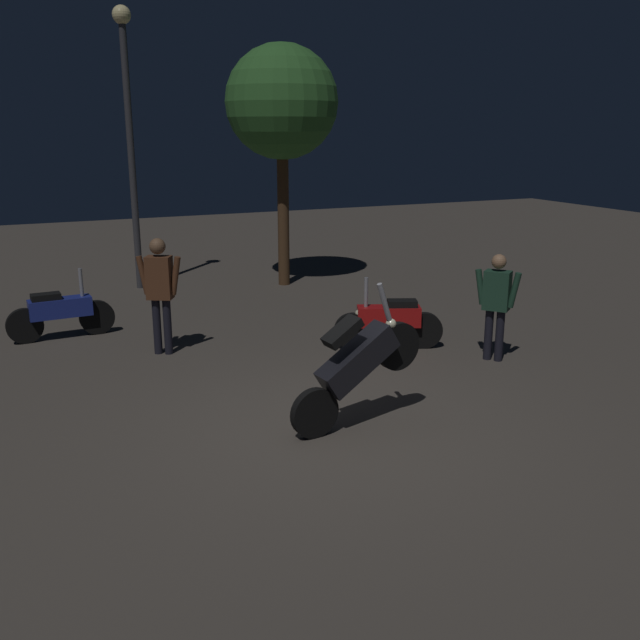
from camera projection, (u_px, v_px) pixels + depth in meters
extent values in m
plane|color=#4C443D|center=(332.00, 429.00, 7.89)|extent=(40.00, 40.00, 0.00)
cylinder|color=black|center=(315.00, 413.00, 7.62)|extent=(0.57, 0.16, 0.56)
cylinder|color=black|center=(397.00, 346.00, 8.01)|extent=(0.57, 0.16, 0.56)
cube|color=black|center=(357.00, 359.00, 7.76)|extent=(0.99, 0.41, 0.76)
cube|color=black|center=(342.00, 332.00, 7.57)|extent=(0.45, 0.29, 0.32)
cylinder|color=gray|center=(384.00, 302.00, 7.77)|extent=(0.21, 0.08, 0.44)
sphere|color=#F2EABF|center=(391.00, 324.00, 7.89)|extent=(0.12, 0.12, 0.12)
cylinder|color=black|center=(25.00, 326.00, 10.96)|extent=(0.57, 0.14, 0.56)
cylinder|color=black|center=(97.00, 317.00, 11.46)|extent=(0.57, 0.14, 0.56)
cube|color=navy|center=(60.00, 308.00, 11.15)|extent=(0.97, 0.36, 0.30)
cube|color=black|center=(46.00, 297.00, 11.00)|extent=(0.45, 0.27, 0.10)
cylinder|color=gray|center=(81.00, 282.00, 11.21)|extent=(0.06, 0.06, 0.45)
sphere|color=#F2EABF|center=(89.00, 301.00, 11.34)|extent=(0.12, 0.12, 0.12)
cylinder|color=black|center=(424.00, 330.00, 10.72)|extent=(0.56, 0.31, 0.56)
cylinder|color=black|center=(352.00, 331.00, 10.69)|extent=(0.56, 0.31, 0.56)
cube|color=#B71414|center=(389.00, 316.00, 10.64)|extent=(0.99, 0.64, 0.30)
cube|color=black|center=(402.00, 303.00, 10.59)|extent=(0.50, 0.39, 0.10)
cylinder|color=gray|center=(366.00, 292.00, 10.53)|extent=(0.08, 0.08, 0.45)
sphere|color=#F2EABF|center=(359.00, 313.00, 10.61)|extent=(0.12, 0.12, 0.12)
cylinder|color=black|center=(500.00, 336.00, 10.11)|extent=(0.12, 0.12, 0.76)
cylinder|color=black|center=(488.00, 334.00, 10.18)|extent=(0.12, 0.12, 0.76)
cube|color=#1E3F2D|center=(497.00, 290.00, 9.97)|extent=(0.41, 0.43, 0.56)
sphere|color=#9E7251|center=(499.00, 262.00, 9.86)|extent=(0.21, 0.21, 0.21)
cylinder|color=#1E3F2D|center=(514.00, 290.00, 9.86)|extent=(0.18, 0.19, 0.51)
cylinder|color=#1E3F2D|center=(480.00, 287.00, 10.07)|extent=(0.18, 0.19, 0.51)
cylinder|color=black|center=(157.00, 326.00, 10.42)|extent=(0.12, 0.12, 0.85)
cylinder|color=black|center=(168.00, 326.00, 10.41)|extent=(0.12, 0.12, 0.85)
cube|color=#59331E|center=(159.00, 278.00, 10.22)|extent=(0.43, 0.39, 0.63)
sphere|color=brown|center=(157.00, 246.00, 10.10)|extent=(0.23, 0.23, 0.23)
cylinder|color=#59331E|center=(143.00, 275.00, 10.23)|extent=(0.21, 0.17, 0.57)
cylinder|color=#59331E|center=(175.00, 276.00, 10.19)|extent=(0.21, 0.17, 0.57)
cylinder|color=#38383D|center=(132.00, 162.00, 14.15)|extent=(0.14, 0.14, 5.21)
sphere|color=#F9E59E|center=(121.00, 15.00, 13.42)|extent=(0.36, 0.36, 0.36)
cylinder|color=#4C331E|center=(283.00, 215.00, 14.77)|extent=(0.24, 0.24, 2.96)
sphere|color=#336B2D|center=(282.00, 102.00, 14.16)|extent=(2.29, 2.29, 2.29)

